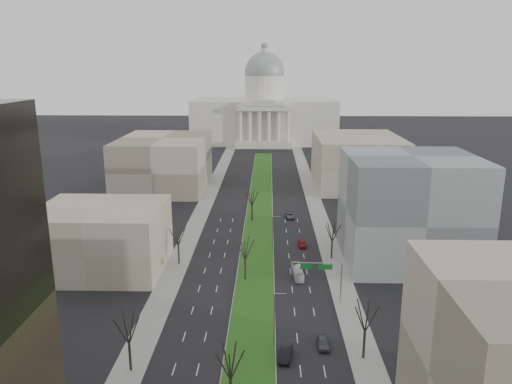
% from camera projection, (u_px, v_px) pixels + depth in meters
% --- Properties ---
extents(ground, '(600.00, 600.00, 0.00)m').
position_uv_depth(ground, '(259.00, 221.00, 141.85)').
color(ground, black).
rests_on(ground, ground).
extents(median, '(8.00, 222.03, 0.20)m').
position_uv_depth(median, '(259.00, 222.00, 140.85)').
color(median, '#999993').
rests_on(median, ground).
extents(sidewalk_left, '(5.00, 330.00, 0.15)m').
position_uv_depth(sidewalk_left, '(183.00, 252.00, 118.07)').
color(sidewalk_left, gray).
rests_on(sidewalk_left, ground).
extents(sidewalk_right, '(5.00, 330.00, 0.15)m').
position_uv_depth(sidewalk_right, '(331.00, 254.00, 117.19)').
color(sidewalk_right, gray).
rests_on(sidewalk_right, ground).
extents(capitol, '(80.00, 46.00, 55.00)m').
position_uv_depth(capitol, '(264.00, 113.00, 282.64)').
color(capitol, beige).
rests_on(capitol, ground).
extents(building_beige_left, '(26.00, 22.00, 14.00)m').
position_uv_depth(building_beige_left, '(102.00, 238.00, 107.06)').
color(building_beige_left, tan).
rests_on(building_beige_left, ground).
extents(building_grey_right, '(28.00, 26.00, 24.00)m').
position_uv_depth(building_grey_right, '(409.00, 209.00, 110.90)').
color(building_grey_right, slate).
rests_on(building_grey_right, ground).
extents(building_far_left, '(30.00, 40.00, 18.00)m').
position_uv_depth(building_far_left, '(164.00, 162.00, 179.23)').
color(building_far_left, gray).
rests_on(building_far_left, ground).
extents(building_far_right, '(30.00, 40.00, 18.00)m').
position_uv_depth(building_far_right, '(357.00, 161.00, 182.31)').
color(building_far_right, tan).
rests_on(building_far_right, ground).
extents(tree_left_mid, '(5.40, 5.40, 9.72)m').
position_uv_depth(tree_left_mid, '(128.00, 327.00, 70.83)').
color(tree_left_mid, black).
rests_on(tree_left_mid, ground).
extents(tree_left_far, '(5.28, 5.28, 9.50)m').
position_uv_depth(tree_left_far, '(178.00, 235.00, 109.60)').
color(tree_left_far, black).
rests_on(tree_left_far, ground).
extents(tree_right_mid, '(5.52, 5.52, 9.94)m').
position_uv_depth(tree_right_mid, '(366.00, 316.00, 73.80)').
color(tree_right_mid, black).
rests_on(tree_right_mid, ground).
extents(tree_right_far, '(5.04, 5.04, 9.07)m').
position_uv_depth(tree_right_far, '(332.00, 232.00, 112.68)').
color(tree_right_far, black).
rests_on(tree_right_far, ground).
extents(tree_median_a, '(5.40, 5.40, 9.72)m').
position_uv_depth(tree_median_a, '(230.00, 361.00, 62.70)').
color(tree_median_a, black).
rests_on(tree_median_a, ground).
extents(tree_median_b, '(5.40, 5.40, 9.72)m').
position_uv_depth(tree_median_b, '(245.00, 248.00, 101.43)').
color(tree_median_b, black).
rests_on(tree_median_b, ground).
extents(tree_median_c, '(5.40, 5.40, 9.72)m').
position_uv_depth(tree_median_c, '(252.00, 197.00, 140.16)').
color(tree_median_c, black).
rests_on(tree_median_c, ground).
extents(streetlamp_median_b, '(1.90, 0.20, 9.16)m').
position_uv_depth(streetlamp_median_b, '(275.00, 319.00, 77.62)').
color(streetlamp_median_b, gray).
rests_on(streetlamp_median_b, ground).
extents(streetlamp_median_c, '(1.90, 0.20, 9.16)m').
position_uv_depth(streetlamp_median_c, '(273.00, 234.00, 116.36)').
color(streetlamp_median_c, gray).
rests_on(streetlamp_median_c, ground).
extents(mast_arm_signs, '(9.12, 0.24, 8.09)m').
position_uv_depth(mast_arm_signs, '(327.00, 273.00, 91.61)').
color(mast_arm_signs, gray).
rests_on(mast_arm_signs, ground).
extents(car_grey_near, '(1.90, 4.50, 1.52)m').
position_uv_depth(car_grey_near, '(323.00, 342.00, 78.53)').
color(car_grey_near, '#47494E').
rests_on(car_grey_near, ground).
extents(car_black, '(2.42, 5.19, 1.65)m').
position_uv_depth(car_black, '(286.00, 353.00, 75.47)').
color(car_black, black).
rests_on(car_black, ground).
extents(car_red, '(1.99, 4.51, 1.29)m').
position_uv_depth(car_red, '(302.00, 244.00, 121.85)').
color(car_red, maroon).
rests_on(car_red, ground).
extents(car_grey_far, '(2.71, 5.18, 1.39)m').
position_uv_depth(car_grey_far, '(290.00, 216.00, 144.42)').
color(car_grey_far, '#52545A').
rests_on(car_grey_far, ground).
extents(box_van, '(2.45, 7.92, 2.17)m').
position_uv_depth(box_van, '(297.00, 272.00, 104.43)').
color(box_van, silver).
rests_on(box_van, ground).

